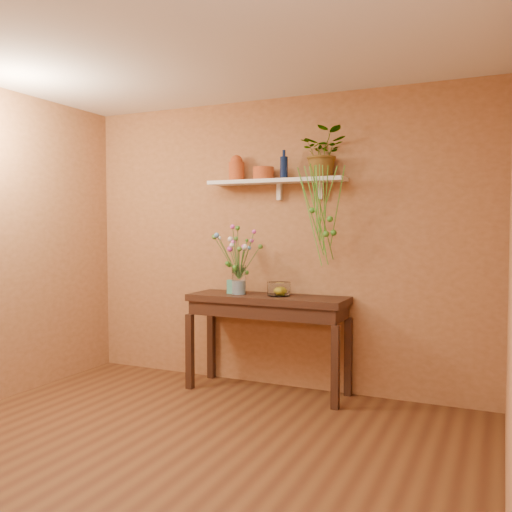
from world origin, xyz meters
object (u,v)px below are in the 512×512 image
(sideboard, at_px, (267,310))
(glass_vase, at_px, (239,282))
(terracotta_jug, at_px, (236,169))
(glass_bowl, at_px, (279,289))
(blue_bottle, at_px, (284,167))
(bouquet, at_px, (237,249))
(spider_plant, at_px, (324,153))

(sideboard, height_order, glass_vase, glass_vase)
(terracotta_jug, distance_m, glass_vase, 1.08)
(terracotta_jug, distance_m, glass_bowl, 1.22)
(blue_bottle, height_order, bouquet, blue_bottle)
(spider_plant, bearing_deg, bouquet, -166.37)
(glass_bowl, bearing_deg, blue_bottle, 86.93)
(sideboard, distance_m, glass_bowl, 0.21)
(glass_vase, xyz_separation_m, bouquet, (-0.02, -0.00, 0.30))
(terracotta_jug, relative_size, glass_bowl, 1.18)
(blue_bottle, bearing_deg, bouquet, -159.16)
(terracotta_jug, distance_m, spider_plant, 0.86)
(blue_bottle, bearing_deg, terracotta_jug, 176.91)
(sideboard, distance_m, terracotta_jug, 1.36)
(glass_vase, bearing_deg, terracotta_jug, 122.02)
(glass_vase, bearing_deg, sideboard, 6.38)
(sideboard, xyz_separation_m, spider_plant, (0.47, 0.15, 1.40))
(bouquet, distance_m, glass_bowl, 0.54)
(glass_bowl, bearing_deg, terracotta_jug, 165.18)
(sideboard, height_order, bouquet, bouquet)
(spider_plant, distance_m, bouquet, 1.16)
(terracotta_jug, bearing_deg, blue_bottle, -3.09)
(spider_plant, xyz_separation_m, glass_bowl, (-0.37, -0.13, -1.21))
(sideboard, bearing_deg, glass_vase, -173.62)
(spider_plant, relative_size, glass_bowl, 2.11)
(sideboard, xyz_separation_m, bouquet, (-0.29, -0.03, 0.54))
(terracotta_jug, height_order, bouquet, terracotta_jug)
(sideboard, relative_size, glass_bowl, 7.05)
(blue_bottle, relative_size, glass_vase, 0.97)
(blue_bottle, bearing_deg, spider_plant, 5.09)
(blue_bottle, distance_m, bouquet, 0.86)
(glass_vase, distance_m, glass_bowl, 0.38)
(terracotta_jug, height_order, glass_bowl, terracotta_jug)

